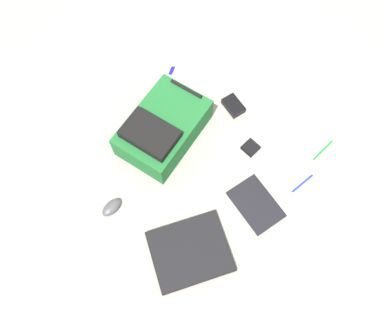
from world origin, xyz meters
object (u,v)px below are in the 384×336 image
(backpack, at_px, (162,129))
(computer_mouse, at_px, (112,207))
(usb_stick, at_px, (172,70))
(power_brick, at_px, (233,106))
(pen_black, at_px, (303,183))
(laptop, at_px, (190,251))
(book_manual, at_px, (256,204))
(pen_blue, at_px, (323,150))
(earbud_pouch, at_px, (251,148))

(backpack, relative_size, computer_mouse, 4.32)
(computer_mouse, xyz_separation_m, usb_stick, (-0.19, 0.78, -0.01))
(power_brick, distance_m, pen_black, 0.52)
(backpack, distance_m, laptop, 0.59)
(book_manual, height_order, pen_blue, book_manual)
(backpack, relative_size, book_manual, 1.51)
(computer_mouse, relative_size, pen_blue, 0.70)
(pen_black, bearing_deg, laptop, -116.92)
(backpack, bearing_deg, book_manual, -7.22)
(book_manual, bearing_deg, laptop, -112.55)
(laptop, xyz_separation_m, computer_mouse, (-0.41, -0.02, 0.00))
(laptop, relative_size, power_brick, 3.81)
(backpack, xyz_separation_m, laptop, (0.41, -0.41, -0.06))
(earbud_pouch, height_order, usb_stick, earbud_pouch)
(computer_mouse, xyz_separation_m, earbud_pouch, (0.39, 0.60, -0.01))
(book_manual, distance_m, usb_stick, 0.85)
(book_manual, height_order, usb_stick, book_manual)
(laptop, height_order, usb_stick, laptop)
(computer_mouse, relative_size, power_brick, 0.90)
(book_manual, height_order, pen_black, book_manual)
(book_manual, bearing_deg, pen_black, 56.60)
(earbud_pouch, bearing_deg, book_manual, -56.55)
(usb_stick, bearing_deg, computer_mouse, -76.72)
(book_manual, xyz_separation_m, power_brick, (-0.34, 0.40, 0.01))
(pen_black, height_order, usb_stick, same)
(computer_mouse, xyz_separation_m, pen_blue, (0.70, 0.78, -0.01))
(book_manual, distance_m, power_brick, 0.53)
(laptop, height_order, earbud_pouch, laptop)
(pen_black, relative_size, earbud_pouch, 1.91)
(backpack, relative_size, pen_black, 3.31)
(laptop, height_order, pen_black, laptop)
(book_manual, bearing_deg, earbud_pouch, 123.45)
(pen_blue, distance_m, earbud_pouch, 0.35)
(book_manual, relative_size, power_brick, 2.57)
(usb_stick, bearing_deg, pen_blue, -0.22)
(laptop, distance_m, computer_mouse, 0.41)
(backpack, xyz_separation_m, pen_black, (0.69, 0.14, -0.08))
(book_manual, height_order, power_brick, power_brick)
(pen_black, distance_m, pen_blue, 0.21)
(backpack, xyz_separation_m, earbud_pouch, (0.40, 0.17, -0.07))
(earbud_pouch, bearing_deg, pen_black, -5.69)
(book_manual, xyz_separation_m, pen_blue, (0.15, 0.42, -0.00))
(backpack, bearing_deg, earbud_pouch, 22.94)
(laptop, bearing_deg, earbud_pouch, 91.53)
(pen_black, relative_size, usb_stick, 2.54)
(laptop, distance_m, power_brick, 0.77)
(pen_blue, bearing_deg, pen_black, -92.67)
(laptop, bearing_deg, pen_blue, 69.13)
(usb_stick, bearing_deg, power_brick, -3.59)
(computer_mouse, distance_m, usb_stick, 0.81)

